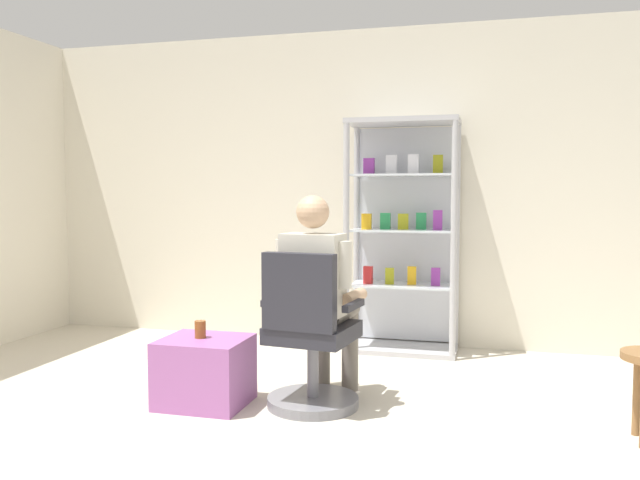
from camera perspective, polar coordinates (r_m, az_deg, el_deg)
back_wall at (r=5.71m, az=3.67°, el=4.57°), size 6.00×0.10×2.70m
display_cabinet_main at (r=5.42m, az=7.30°, el=0.53°), size 0.90×0.45×1.90m
office_chair at (r=3.96m, az=-0.93°, el=-9.15°), size 0.59×0.56×0.96m
seated_shopkeeper at (r=4.05m, az=-0.04°, el=-4.27°), size 0.52×0.59×1.29m
storage_crate at (r=4.15m, az=-10.06°, el=-11.25°), size 0.52×0.46×0.41m
tea_glass at (r=4.11m, az=-10.43°, el=-7.70°), size 0.07×0.07×0.11m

